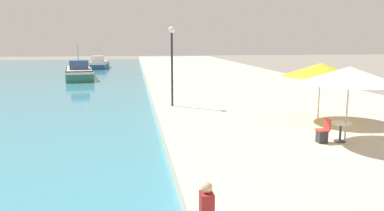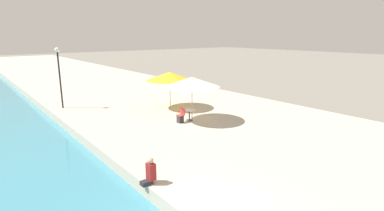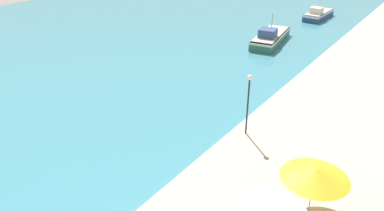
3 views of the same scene
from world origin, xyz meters
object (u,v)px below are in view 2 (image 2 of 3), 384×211
at_px(cafe_chair_left, 181,118).
at_px(person_at_quay, 150,172).
at_px(cafe_table, 189,113).
at_px(lamppost, 59,67).
at_px(cafe_umbrella_pink, 192,82).
at_px(cafe_umbrella_white, 170,76).

distance_m(cafe_chair_left, person_at_quay, 8.06).
bearing_deg(cafe_table, lamppost, 122.30).
relative_size(cafe_chair_left, lamppost, 0.20).
xyz_separation_m(cafe_table, person_at_quay, (-6.34, -5.79, -0.08)).
height_order(cafe_umbrella_pink, person_at_quay, cafe_umbrella_pink).
bearing_deg(lamppost, cafe_umbrella_white, -37.84).
bearing_deg(lamppost, cafe_table, -57.70).
distance_m(cafe_table, lamppost, 10.64).
xyz_separation_m(cafe_umbrella_pink, cafe_umbrella_white, (0.83, 3.75, -0.11)).
distance_m(cafe_umbrella_pink, person_at_quay, 8.91).
bearing_deg(person_at_quay, cafe_umbrella_white, 52.28).
xyz_separation_m(cafe_umbrella_pink, cafe_chair_left, (-0.88, 0.06, -2.22)).
relative_size(cafe_chair_left, person_at_quay, 0.89).
distance_m(cafe_table, cafe_chair_left, 0.75).
xyz_separation_m(cafe_table, cafe_chair_left, (-0.72, -0.02, -0.21)).
bearing_deg(cafe_umbrella_pink, cafe_table, 155.52).
xyz_separation_m(cafe_umbrella_white, cafe_chair_left, (-1.71, -3.69, -2.11)).
height_order(cafe_chair_left, person_at_quay, person_at_quay).
bearing_deg(cafe_chair_left, lamppost, 27.53).
distance_m(cafe_table, person_at_quay, 8.59).
xyz_separation_m(cafe_umbrella_white, cafe_table, (-0.99, -3.68, -1.90)).
height_order(cafe_umbrella_white, person_at_quay, cafe_umbrella_white).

